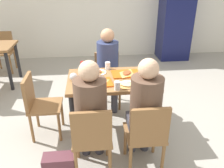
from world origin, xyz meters
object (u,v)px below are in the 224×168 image
object	(u,v)px
plastic_cup_a	(108,66)
drink_fridge	(175,20)
pizza_slice_c	(97,72)
pizza_slice_d	(126,85)
chair_near_left	(92,137)
condiment_bottle	(83,67)
soda_can	(149,72)
pizza_slice_b	(127,73)
paper_plate_center	(98,72)
background_chair_far	(4,49)
chair_near_right	(146,133)
plastic_cup_b	(117,86)
person_far_side	(108,64)
person_in_red	(91,108)
chair_left_end	(38,102)
pizza_slice_a	(99,82)
foil_bundle	(74,77)
chair_far_side	(107,75)
main_table	(112,87)
tray_red_near	(97,83)
paper_plate_near_edge	(128,85)
tray_red_far	(126,74)
person_in_brown_jacket	(145,105)
handbag	(59,167)

from	to	relation	value
plastic_cup_a	drink_fridge	world-z (taller)	drink_fridge
pizza_slice_c	pizza_slice_d	size ratio (longest dim) A/B	0.70
chair_near_left	condiment_bottle	size ratio (longest dim) A/B	5.23
soda_can	pizza_slice_b	bearing A→B (deg)	163.33
pizza_slice_d	soda_can	world-z (taller)	soda_can
paper_plate_center	background_chair_far	xyz separation A→B (m)	(-1.94, 2.20, -0.29)
chair_near_right	plastic_cup_b	size ratio (longest dim) A/B	8.36
person_far_side	pizza_slice_c	bearing A→B (deg)	-113.18
person_in_red	pizza_slice_c	world-z (taller)	person_in_red
condiment_bottle	chair_left_end	bearing A→B (deg)	-160.66
chair_left_end	pizza_slice_a	size ratio (longest dim) A/B	3.09
pizza_slice_a	foil_bundle	size ratio (longest dim) A/B	2.70
chair_left_end	pizza_slice_a	bearing A→B (deg)	-10.41
chair_near_left	chair_far_side	world-z (taller)	same
paper_plate_center	soda_can	size ratio (longest dim) A/B	1.80
main_table	chair_near_right	world-z (taller)	chair_near_right
tray_red_near	pizza_slice_b	size ratio (longest dim) A/B	1.32
pizza_slice_b	soda_can	xyz separation A→B (m)	(0.27, -0.08, 0.04)
main_table	paper_plate_near_edge	size ratio (longest dim) A/B	5.00
tray_red_far	pizza_slice_b	xyz separation A→B (m)	(0.01, -0.01, 0.02)
tray_red_near	plastic_cup_b	size ratio (longest dim) A/B	3.60
pizza_slice_c	chair_far_side	bearing A→B (deg)	72.20
chair_left_end	person_in_brown_jacket	distance (m)	1.38
tray_red_far	foil_bundle	distance (m)	0.67
pizza_slice_c	plastic_cup_b	bearing A→B (deg)	-67.71
chair_far_side	background_chair_far	xyz separation A→B (m)	(-2.10, 1.65, 0.00)
chair_far_side	pizza_slice_b	bearing A→B (deg)	-73.06
pizza_slice_d	plastic_cup_b	distance (m)	0.15
main_table	tray_red_far	world-z (taller)	tray_red_far
tray_red_near	foil_bundle	size ratio (longest dim) A/B	3.60
main_table	pizza_slice_b	size ratio (longest dim) A/B	4.03
paper_plate_center	drink_fridge	size ratio (longest dim) A/B	0.12
plastic_cup_b	handbag	xyz separation A→B (m)	(-0.65, -0.46, -0.68)
paper_plate_near_edge	person_in_brown_jacket	bearing A→B (deg)	-74.98
tray_red_far	person_in_brown_jacket	bearing A→B (deg)	-83.49
paper_plate_near_edge	plastic_cup_b	bearing A→B (deg)	-141.24
background_chair_far	chair_left_end	bearing A→B (deg)	-64.09
pizza_slice_a	handbag	world-z (taller)	pizza_slice_a
person_in_red	foil_bundle	bearing A→B (deg)	107.96
background_chair_far	condiment_bottle	bearing A→B (deg)	-51.58
plastic_cup_a	tray_red_far	bearing A→B (deg)	-42.62
person_in_brown_jacket	person_far_side	size ratio (longest dim) A/B	1.00
person_in_red	chair_far_side	bearing A→B (deg)	78.61
chair_left_end	tray_red_far	distance (m)	1.17
chair_near_left	pizza_slice_c	distance (m)	1.00
chair_near_right	background_chair_far	xyz separation A→B (m)	(-2.38, 3.15, 0.00)
chair_near_left	person_in_brown_jacket	bearing A→B (deg)	14.28
pizza_slice_c	foil_bundle	xyz separation A→B (m)	(-0.29, -0.21, 0.03)
paper_plate_near_edge	condiment_bottle	world-z (taller)	condiment_bottle
plastic_cup_b	person_far_side	bearing A→B (deg)	91.70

